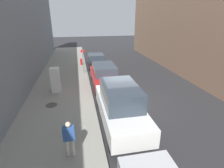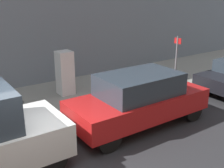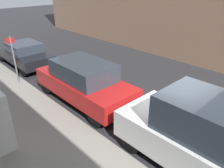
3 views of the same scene
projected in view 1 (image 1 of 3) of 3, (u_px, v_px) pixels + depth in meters
ground_plane at (124, 106)px, 11.09m from camera, size 80.00×80.00×0.00m
sidewalk_slab at (58, 111)px, 10.33m from camera, size 4.40×44.00×0.17m
discarded_refrigerator at (55, 80)px, 12.43m from camera, size 0.61×0.61×1.79m
manhole_cover at (51, 105)px, 10.82m from camera, size 0.70×0.70×0.02m
street_sign_post at (83, 60)px, 16.46m from camera, size 0.36×0.07×2.30m
fire_hydrant at (81, 62)px, 19.51m from camera, size 0.22×0.22×0.74m
pedestrian_walking_far at (69, 137)px, 6.63m from camera, size 0.45×0.22×1.55m
parked_van_white at (120, 105)px, 8.96m from camera, size 1.96×5.20×2.15m
parked_suv_red at (104, 75)px, 13.94m from camera, size 1.91×4.69×1.77m
parked_sedan_dark at (96, 60)px, 19.44m from camera, size 1.82×4.58×1.41m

